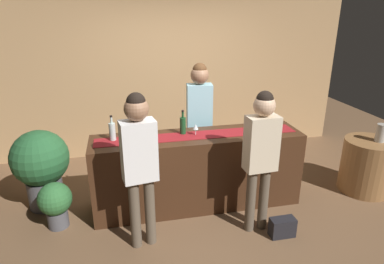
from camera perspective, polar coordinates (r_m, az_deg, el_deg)
The scene contains 16 objects.
ground_plane at distance 4.47m, azimuth 0.94°, elevation -12.07°, with size 10.00×10.00×0.00m, color brown.
back_wall at distance 5.72m, azimuth -3.45°, elevation 10.79°, with size 6.00×0.12×2.90m, color tan.
bar_counter at distance 4.23m, azimuth 0.98°, elevation -6.62°, with size 2.58×0.60×0.95m, color #3D2314.
counter_runner_cloth at distance 4.04m, azimuth 1.02°, elevation -0.55°, with size 2.45×0.28×0.01m, color maroon.
wine_bottle_green at distance 4.05m, azimuth -1.58°, elevation 1.18°, with size 0.07×0.07×0.30m.
wine_bottle_clear at distance 3.96m, azimuth -13.48°, elevation 0.14°, with size 0.07×0.07×0.30m.
wine_glass_near_customer at distance 4.00m, azimuth 0.62°, elevation 0.84°, with size 0.07×0.07×0.14m.
wine_glass_mid_counter at distance 4.30m, azimuth 13.67°, elevation 1.62°, with size 0.07×0.07×0.14m.
bartender at distance 4.57m, azimuth 1.27°, elevation 3.59°, with size 0.36×0.24×1.74m.
customer_sipping at distance 3.61m, azimuth 11.72°, elevation -2.88°, with size 0.35×0.23×1.63m.
customer_browsing at distance 3.31m, azimuth -9.02°, elevation -4.17°, with size 0.37×0.25×1.68m.
round_side_table at distance 5.19m, azimuth 27.75°, elevation -5.13°, with size 0.68×0.68×0.74m, color olive.
vase_on_side_table at distance 5.04m, azimuth 29.62°, elevation -0.14°, with size 0.13×0.13×0.24m, color #A8A399.
potted_plant_tall at distance 4.55m, azimuth -24.43°, elevation -5.00°, with size 0.70×0.70×1.02m.
potted_plant_small at distance 4.19m, azimuth -22.34°, elevation -11.04°, with size 0.38×0.38×0.56m.
handbag at distance 3.99m, azimuth 15.20°, elevation -15.45°, with size 0.28×0.14×0.22m, color black.
Camera 1 is at (-0.88, -3.67, 2.39)m, focal length 31.18 mm.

